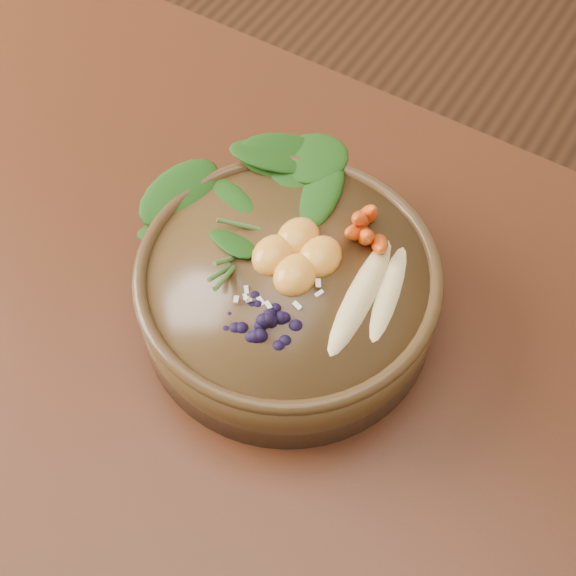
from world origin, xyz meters
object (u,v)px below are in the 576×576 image
Objects in this scene: dining_table at (103,397)px; mandarin_cluster at (297,247)px; stoneware_bowl at (288,294)px; kale_heap at (266,197)px; carrot_cluster at (370,199)px; blueberry_pile at (267,312)px; banana_halves at (376,286)px.

dining_table is 18.70× the size of mandarin_cluster.
stoneware_bowl is at bearing 44.13° from dining_table.
kale_heap is at bearing 64.51° from dining_table.
carrot_cluster is 0.14m from blueberry_pile.
blueberry_pile is (0.01, -0.05, 0.05)m from stoneware_bowl.
stoneware_bowl is at bearing -123.69° from carrot_cluster.
banana_halves reaches higher than stoneware_bowl.
banana_halves is (0.13, -0.03, -0.01)m from kale_heap.
dining_table is at bearing -139.76° from carrot_cluster.
carrot_cluster is 0.47× the size of banana_halves.
banana_halves is at bearing -12.43° from kale_heap.
kale_heap is 2.07× the size of mandarin_cluster.
dining_table is 0.32m from banana_halves.
carrot_cluster is (0.09, 0.03, 0.02)m from kale_heap.
kale_heap is at bearing -169.49° from carrot_cluster.
kale_heap is 2.38× the size of carrot_cluster.
carrot_cluster reaches higher than kale_heap.
blueberry_pile is at bearing 27.72° from dining_table.
mandarin_cluster is (-0.03, -0.06, -0.02)m from carrot_cluster.
kale_heap reaches higher than mandarin_cluster.
banana_halves is (0.04, -0.06, -0.02)m from carrot_cluster.
mandarin_cluster is (0.14, 0.15, 0.18)m from dining_table.
carrot_cluster is 0.60× the size of blueberry_pile.
mandarin_cluster is at bearing -30.66° from kale_heap.
stoneware_bowl is at bearing -85.22° from mandarin_cluster.
banana_halves is at bearing 49.61° from blueberry_pile.
dining_table is 10.21× the size of banana_halves.
banana_halves is at bearing 1.37° from mandarin_cluster.
carrot_cluster is at bearing 21.63° from kale_heap.
blueberry_pile is at bearing -78.14° from mandarin_cluster.
kale_heap is (0.09, 0.18, 0.19)m from dining_table.
kale_heap reaches higher than banana_halves.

